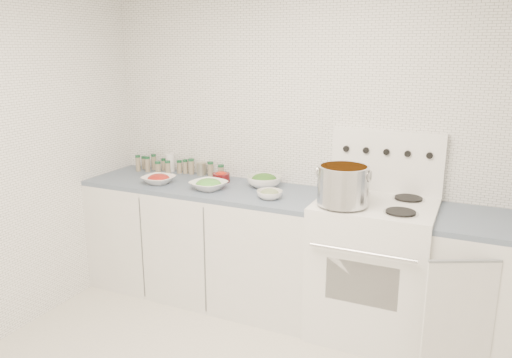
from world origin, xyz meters
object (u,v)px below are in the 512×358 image
object	(u,v)px
stove	(373,264)
bowl_tomato	(159,179)
bowl_snowpea	(209,185)
stock_pot	(343,184)

from	to	relation	value
stove	bowl_tomato	bearing A→B (deg)	-176.30
bowl_tomato	stove	bearing A→B (deg)	3.70
stove	bowl_snowpea	size ratio (longest dim) A/B	4.44
stock_pot	stove	bearing A→B (deg)	43.81
stove	bowl_tomato	xyz separation A→B (m)	(-1.64, -0.11, 0.44)
bowl_snowpea	stove	bearing A→B (deg)	4.53
stove	bowl_snowpea	xyz separation A→B (m)	(-1.21, -0.10, 0.44)
bowl_tomato	bowl_snowpea	size ratio (longest dim) A/B	0.79
stock_pot	bowl_tomato	size ratio (longest dim) A/B	1.41
bowl_tomato	bowl_snowpea	xyz separation A→B (m)	(0.43, 0.01, 0.00)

